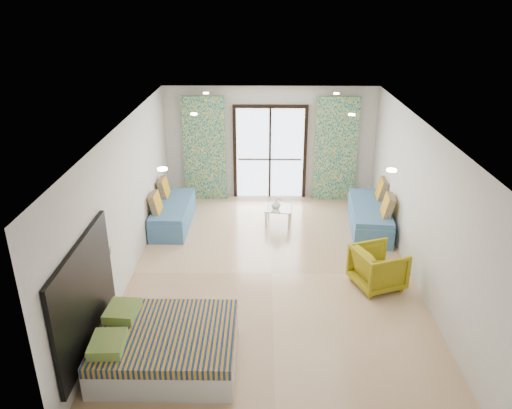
{
  "coord_description": "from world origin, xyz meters",
  "views": [
    {
      "loc": [
        -0.17,
        -7.77,
        4.66
      ],
      "look_at": [
        -0.29,
        0.47,
        1.15
      ],
      "focal_mm": 35.0,
      "sensor_mm": 36.0,
      "label": 1
    }
  ],
  "objects_px": {
    "daybed_right": "(370,216)",
    "armchair": "(378,266)",
    "coffee_table": "(279,209)",
    "daybed_left": "(172,213)",
    "bed": "(165,346)"
  },
  "relations": [
    {
      "from": "bed",
      "to": "coffee_table",
      "type": "distance_m",
      "value": 4.76
    },
    {
      "from": "daybed_left",
      "to": "coffee_table",
      "type": "distance_m",
      "value": 2.3
    },
    {
      "from": "bed",
      "to": "coffee_table",
      "type": "bearing_deg",
      "value": 69.69
    },
    {
      "from": "armchair",
      "to": "daybed_left",
      "type": "bearing_deg",
      "value": 38.26
    },
    {
      "from": "daybed_right",
      "to": "bed",
      "type": "bearing_deg",
      "value": -125.15
    },
    {
      "from": "bed",
      "to": "armchair",
      "type": "xyz_separation_m",
      "value": [
        3.28,
        1.98,
        0.13
      ]
    },
    {
      "from": "bed",
      "to": "daybed_left",
      "type": "relative_size",
      "value": 1.0
    },
    {
      "from": "bed",
      "to": "daybed_right",
      "type": "height_order",
      "value": "daybed_right"
    },
    {
      "from": "coffee_table",
      "to": "daybed_right",
      "type": "bearing_deg",
      "value": -6.99
    },
    {
      "from": "coffee_table",
      "to": "daybed_left",
      "type": "bearing_deg",
      "value": -177.27
    },
    {
      "from": "daybed_right",
      "to": "armchair",
      "type": "height_order",
      "value": "daybed_right"
    },
    {
      "from": "daybed_right",
      "to": "coffee_table",
      "type": "xyz_separation_m",
      "value": [
        -1.94,
        0.24,
        0.03
      ]
    },
    {
      "from": "armchair",
      "to": "bed",
      "type": "bearing_deg",
      "value": 100.66
    },
    {
      "from": "daybed_left",
      "to": "daybed_right",
      "type": "bearing_deg",
      "value": -1.14
    },
    {
      "from": "daybed_right",
      "to": "armchair",
      "type": "relative_size",
      "value": 2.58
    }
  ]
}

